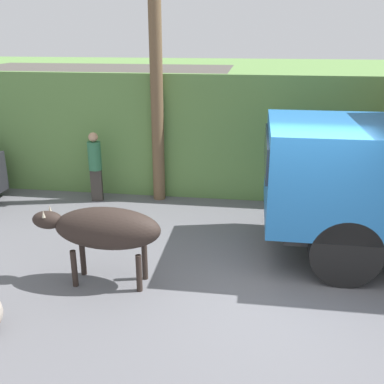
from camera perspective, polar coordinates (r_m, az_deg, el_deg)
The scene contains 6 objects.
ground_plane at distance 7.11m, azimuth 11.47°, elevation -12.42°, with size 60.00×60.00×0.00m, color slate.
hillside_embankment at distance 13.10m, azimuth 10.47°, elevation 9.31°, with size 32.00×5.95×2.86m.
building_backdrop at distance 12.31m, azimuth -10.82°, elevation 8.68°, with size 6.56×2.70×2.86m.
brown_cow at distance 6.94m, azimuth -11.07°, elevation -4.62°, with size 2.01×0.65×1.25m.
pedestrian_on_hill at distance 10.48m, azimuth -12.20°, elevation 3.58°, with size 0.34×0.34×1.61m.
utility_pole at distance 10.02m, azimuth -4.58°, elevation 15.27°, with size 0.90×0.28×5.73m.
Camera 1 is at (-0.54, -6.02, 3.74)m, focal length 42.00 mm.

